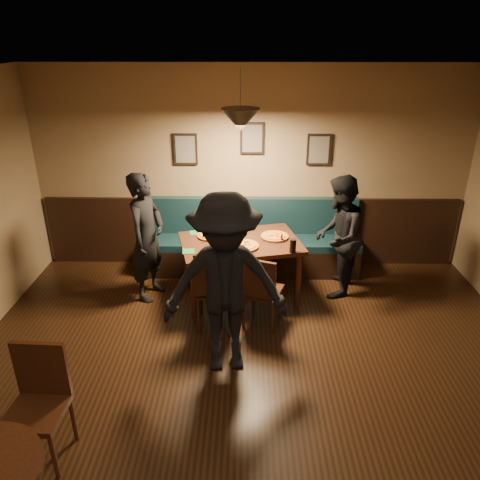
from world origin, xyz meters
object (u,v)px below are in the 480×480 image
Objects in this scene: booth_bench at (251,239)px; chair_near_left at (215,286)px; soda_glass at (293,246)px; cafe_chair_far at (35,410)px; diner_right at (338,237)px; diner_left at (147,237)px; tabasco_bottle at (282,237)px; chair_near_right at (263,289)px; dining_table at (240,269)px; diner_front at (225,285)px.

chair_near_left is at bearing -107.43° from booth_bench.
soda_glass is 0.17× the size of cafe_chair_far.
diner_right reaches higher than soda_glass.
diner_left is 2.58m from cafe_chair_far.
diner_left is 13.60× the size of tabasco_bottle.
chair_near_right is at bearing 0.22° from chair_near_left.
cafe_chair_far reaches higher than tabasco_bottle.
diner_left is (-1.30, -0.71, 0.32)m from booth_bench.
dining_table is 0.67m from chair_near_right.
soda_glass is at bearing -69.24° from tabasco_bottle.
chair_near_right is 5.39× the size of soda_glass.
tabasco_bottle is (-0.11, 0.29, -0.02)m from soda_glass.
diner_left is at bearing -68.74° from diner_right.
diner_front reaches higher than diner_right.
tabasco_bottle is 3.26m from cafe_chair_far.
booth_bench reaches higher than chair_near_left.
diner_right is at bearing -68.32° from diner_left.
diner_left is (-1.16, 0.00, 0.43)m from dining_table.
tabasco_bottle is at bearing 110.76° from soda_glass.
dining_table is 1.30m from diner_right.
booth_bench is at bearing -42.80° from diner_left.
soda_glass is at bearing 62.30° from chair_near_right.
dining_table is at bearing 154.23° from soda_glass.
chair_near_left is 1.10× the size of chair_near_right.
cafe_chair_far reaches higher than chair_near_right.
chair_near_left is 1.13m from diner_left.
dining_table is 0.88× the size of diner_left.
chair_near_right reaches higher than tabasco_bottle.
diner_right is at bearing 25.40° from chair_near_left.
booth_bench is 3.02× the size of chair_near_left.
booth_bench is 1.17m from soda_glass.
chair_near_left is at bearing -158.38° from chair_near_right.
tabasco_bottle is 0.12× the size of cafe_chair_far.
tabasco_bottle reaches higher than dining_table.
cafe_chair_far is (-2.76, -2.65, -0.30)m from diner_right.
tabasco_bottle is at bearing -63.07° from booth_bench.
diner_right is at bearing -133.23° from cafe_chair_far.
chair_near_left is 1.05m from tabasco_bottle.
diner_right is at bearing 10.46° from tabasco_bottle.
chair_near_right is (0.54, 0.01, -0.04)m from chair_near_left.
soda_glass is at bearing -37.03° from diner_right.
booth_bench is at bearing -99.95° from diner_right.
cafe_chair_far reaches higher than soda_glass.
booth_bench is 2.13m from diner_front.
diner_right reaches higher than booth_bench.
booth_bench is 3.64m from cafe_chair_far.
diner_front is at bearing -124.89° from soda_glass.
booth_bench is 2.07× the size of dining_table.
cafe_chair_far is (-2.04, -2.52, -0.35)m from tabasco_bottle.
soda_glass is at bearing -64.78° from booth_bench.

